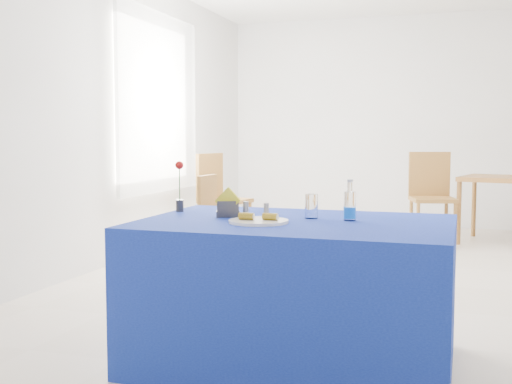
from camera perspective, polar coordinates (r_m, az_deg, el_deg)
floor at (r=5.45m, az=11.02°, el=-7.85°), size 7.00×7.00×0.00m
room_shell at (r=5.35m, az=11.33°, el=10.76°), size 7.00×7.00×7.00m
window_pane at (r=6.84m, az=-9.08°, el=7.83°), size 0.04×1.50×1.60m
curtain at (r=6.80m, az=-8.55°, el=7.85°), size 0.04×1.75×1.85m
plate at (r=3.26m, az=0.23°, el=-2.62°), size 0.31×0.31×0.01m
drinking_glass at (r=3.45m, az=4.95°, el=-1.27°), size 0.07×0.07×0.13m
salt_shaker at (r=3.50m, az=-0.91°, el=-1.54°), size 0.03×0.03×0.08m
pepper_shaker at (r=3.41m, az=0.92°, el=-1.70°), size 0.03×0.03×0.08m
blue_table at (r=3.42m, az=3.48°, el=-8.88°), size 1.60×1.10×0.76m
water_bottle at (r=3.39m, az=8.33°, el=-1.31°), size 0.06×0.06×0.21m
napkin_holder at (r=3.49m, az=-2.52°, el=-1.45°), size 0.15×0.10×0.16m
rose_vase at (r=3.76m, az=-6.81°, el=0.41°), size 0.05×0.05×0.30m
chair_bg_left at (r=7.41m, az=15.30°, el=0.08°), size 0.56×0.56×1.03m
chair_win_a at (r=6.04m, az=-3.53°, el=-1.86°), size 0.39×0.39×0.84m
chair_win_b at (r=7.01m, az=-3.38°, el=-0.07°), size 0.55×0.55×1.02m
banana_pieces at (r=3.26m, az=0.23°, el=-2.18°), size 0.20×0.06×0.04m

